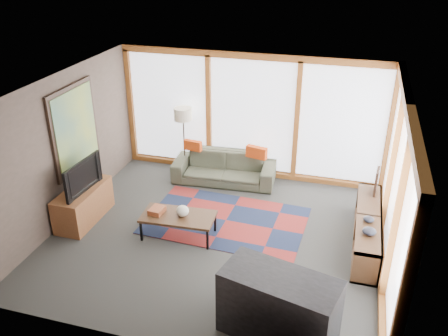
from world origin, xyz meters
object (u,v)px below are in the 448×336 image
(floor_lamp, at_px, (184,142))
(bookshelf, at_px, (367,229))
(tv_console, at_px, (84,204))
(coffee_table, at_px, (179,226))
(television, at_px, (78,175))
(bar_counter, at_px, (279,307))
(sofa, at_px, (224,168))

(floor_lamp, bearing_deg, bookshelf, -22.85)
(bookshelf, height_order, tv_console, tv_console)
(bookshelf, bearing_deg, coffee_table, -167.95)
(coffee_table, distance_m, television, 1.94)
(floor_lamp, relative_size, tv_console, 1.20)
(tv_console, xyz_separation_m, bar_counter, (3.82, -1.75, 0.15))
(bookshelf, xyz_separation_m, television, (-4.86, -0.66, 0.63))
(floor_lamp, relative_size, bar_counter, 1.03)
(tv_console, height_order, bar_counter, bar_counter)
(coffee_table, height_order, bookshelf, bookshelf)
(bar_counter, bearing_deg, floor_lamp, 138.23)
(television, relative_size, bar_counter, 0.69)
(sofa, height_order, floor_lamp, floor_lamp)
(sofa, bearing_deg, floor_lamp, 168.87)
(bookshelf, relative_size, television, 2.22)
(sofa, xyz_separation_m, bookshelf, (2.87, -1.48, -0.03))
(sofa, bearing_deg, tv_console, -137.65)
(coffee_table, relative_size, tv_console, 0.99)
(sofa, xyz_separation_m, bar_counter, (1.82, -3.86, 0.15))
(floor_lamp, xyz_separation_m, television, (-1.09, -2.25, 0.17))
(sofa, bearing_deg, bar_counter, -68.91)
(bookshelf, bearing_deg, television, -172.25)
(bookshelf, xyz_separation_m, tv_console, (-4.87, -0.63, 0.03))
(bookshelf, bearing_deg, sofa, 152.73)
(tv_console, bearing_deg, sofa, 46.52)
(floor_lamp, xyz_separation_m, bookshelf, (3.78, -1.59, -0.46))
(coffee_table, bearing_deg, sofa, 84.99)
(floor_lamp, distance_m, coffee_table, 2.42)
(tv_console, xyz_separation_m, television, (0.01, -0.03, 0.60))
(floor_lamp, height_order, bar_counter, floor_lamp)
(sofa, relative_size, floor_lamp, 1.40)
(floor_lamp, xyz_separation_m, bar_counter, (2.72, -3.97, -0.28))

